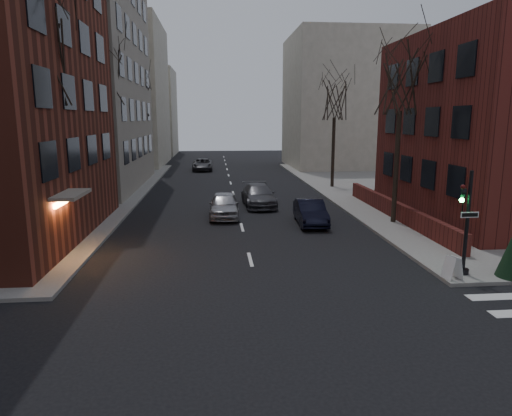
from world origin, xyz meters
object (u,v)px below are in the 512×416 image
Objects in this scene: tree_left_c at (139,98)px; car_lane_silver at (224,205)px; tree_left_a at (40,60)px; car_lane_gray at (259,195)px; tree_right_a at (401,81)px; streetlamp_far at (150,136)px; traffic_signal at (465,229)px; sandwich_board at (453,268)px; tree_right_b at (335,100)px; parked_sedan at (310,212)px; car_lane_far at (202,165)px; streetlamp_near at (105,148)px; tree_left_b at (105,75)px.

tree_left_c reaches higher than car_lane_silver.
car_lane_gray is at bearing 44.78° from tree_left_a.
tree_right_a is 29.65m from streetlamp_far.
sandwich_board is at bearing -142.18° from traffic_signal.
car_lane_gray reaches higher than sandwich_board.
tree_right_a is 14.01m from tree_right_b.
parked_sedan is 0.96× the size of car_lane_silver.
car_lane_far is at bearing 112.04° from tree_right_a.
car_lane_silver is at bearing 126.83° from traffic_signal.
tree_right_b is 15.95m from parked_sedan.
streetlamp_far is 37.09m from sandwich_board.
car_lane_silver is (7.27, -1.17, -3.47)m from streetlamp_near.
tree_right_b reaches higher than car_lane_silver.
streetlamp_near is 1.45× the size of parked_sedan.
car_lane_far is at bearing 49.64° from tree_left_c.
streetlamp_near reaches higher than car_lane_far.
parked_sedan is (12.20, -3.57, -3.53)m from streetlamp_near.
tree_right_b reaches higher than traffic_signal.
tree_left_c is 2.25× the size of parked_sedan.
sandwich_board is (16.10, -31.50, -7.45)m from tree_left_c.
tree_left_c is 26.13m from parked_sedan.
car_lane_silver is 4.24m from car_lane_gray.
traffic_signal reaches higher than parked_sedan.
tree_right_a reaches higher than car_lane_far.
tree_right_b is at bearing 71.83° from sandwich_board.
tree_right_a is 12.17m from sandwich_board.
tree_left_c is 1.94× the size of car_lane_far.
car_lane_silver is at bearing -33.28° from tree_left_b.
tree_left_a is at bearing -134.36° from tree_right_b.
traffic_signal is 0.80× the size of car_lane_far.
car_lane_far is at bearing 74.28° from tree_left_b.
tree_left_a is 26.00m from tree_left_c.
tree_left_b reaches higher than sandwich_board.
parked_sedan is (12.20, -23.57, -3.53)m from streetlamp_far.
tree_left_c is at bearing 155.56° from tree_right_b.
tree_left_a reaches higher than car_lane_silver.
car_lane_far is at bearing 78.02° from streetlamp_near.
parked_sedan is at bearing -76.62° from car_lane_far.
tree_left_c is 1.89× the size of car_lane_gray.
sandwich_board is (-1.50, -23.50, -7.01)m from tree_right_b.
tree_left_c is (0.00, 26.00, -0.44)m from tree_left_a.
tree_right_a is at bearing 84.53° from traffic_signal.
traffic_signal is 36.81m from streetlamp_far.
tree_left_b is at bearing 98.53° from streetlamp_near.
tree_left_c and tree_right_a have the same top height.
tree_left_c is 28.17m from tree_right_a.
tree_left_c is (0.00, 14.00, -0.88)m from tree_left_b.
tree_right_a reaches higher than car_lane_silver.
traffic_signal is at bearing -65.13° from parked_sedan.
streetlamp_far is (-16.14, 33.01, 2.33)m from traffic_signal.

